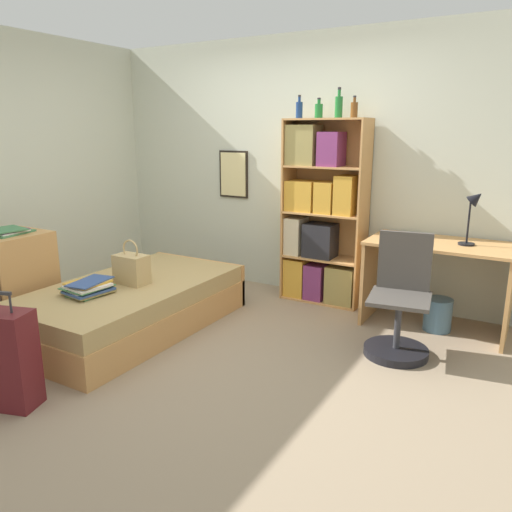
{
  "coord_description": "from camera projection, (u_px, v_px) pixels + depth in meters",
  "views": [
    {
      "loc": [
        2.23,
        -2.98,
        1.68
      ],
      "look_at": [
        0.38,
        0.2,
        0.75
      ],
      "focal_mm": 35.0,
      "sensor_mm": 36.0,
      "label": 1
    }
  ],
  "objects": [
    {
      "name": "magazine_pile_on_dresser",
      "position": [
        7.0,
        231.0,
        4.16
      ],
      "size": [
        0.32,
        0.38,
        0.05
      ],
      "color": "#427A4C",
      "rests_on": "dresser"
    },
    {
      "name": "waste_bin",
      "position": [
        438.0,
        315.0,
        4.28
      ],
      "size": [
        0.23,
        0.23,
        0.28
      ],
      "color": "slate",
      "rests_on": "ground_plane"
    },
    {
      "name": "ground_plane",
      "position": [
        202.0,
        346.0,
        4.0
      ],
      "size": [
        14.0,
        14.0,
        0.0
      ],
      "primitive_type": "plane",
      "color": "gray"
    },
    {
      "name": "wall_back",
      "position": [
        298.0,
        168.0,
        5.13
      ],
      "size": [
        10.0,
        0.09,
        2.6
      ],
      "color": "beige",
      "rests_on": "ground_plane"
    },
    {
      "name": "suitcase",
      "position": [
        1.0,
        359.0,
        3.07
      ],
      "size": [
        0.46,
        0.32,
        0.75
      ],
      "color": "#5B191E",
      "rests_on": "ground_plane"
    },
    {
      "name": "desk_lamp",
      "position": [
        474.0,
        207.0,
        4.02
      ],
      "size": [
        0.18,
        0.13,
        0.47
      ],
      "color": "black",
      "rests_on": "desk"
    },
    {
      "name": "handbag",
      "position": [
        132.0,
        269.0,
        4.23
      ],
      "size": [
        0.28,
        0.18,
        0.38
      ],
      "color": "tan",
      "rests_on": "bed"
    },
    {
      "name": "book_stack_on_bed",
      "position": [
        88.0,
        288.0,
        3.97
      ],
      "size": [
        0.35,
        0.4,
        0.11
      ],
      "color": "#427A4C",
      "rests_on": "bed"
    },
    {
      "name": "bottle_green",
      "position": [
        299.0,
        109.0,
        4.74
      ],
      "size": [
        0.06,
        0.06,
        0.21
      ],
      "color": "navy",
      "rests_on": "bookcase"
    },
    {
      "name": "bottle_brown",
      "position": [
        319.0,
        110.0,
        4.67
      ],
      "size": [
        0.07,
        0.07,
        0.18
      ],
      "color": "#1E6B2D",
      "rests_on": "bookcase"
    },
    {
      "name": "desk",
      "position": [
        438.0,
        269.0,
        4.26
      ],
      "size": [
        1.18,
        0.65,
        0.76
      ],
      "color": "tan",
      "rests_on": "ground_plane"
    },
    {
      "name": "desk_chair",
      "position": [
        399.0,
        316.0,
        3.81
      ],
      "size": [
        0.5,
        0.51,
        0.93
      ],
      "color": "black",
      "rests_on": "ground_plane"
    },
    {
      "name": "bookcase",
      "position": [
        319.0,
        220.0,
        4.89
      ],
      "size": [
        0.8,
        0.33,
        1.79
      ],
      "color": "tan",
      "rests_on": "ground_plane"
    },
    {
      "name": "dresser",
      "position": [
        14.0,
        281.0,
        4.28
      ],
      "size": [
        0.5,
        0.58,
        0.84
      ],
      "color": "tan",
      "rests_on": "ground_plane"
    },
    {
      "name": "wall_left",
      "position": [
        9.0,
        171.0,
        4.77
      ],
      "size": [
        0.06,
        10.0,
        2.6
      ],
      "color": "beige",
      "rests_on": "ground_plane"
    },
    {
      "name": "bed",
      "position": [
        133.0,
        305.0,
        4.33
      ],
      "size": [
        1.08,
        1.98,
        0.41
      ],
      "color": "tan",
      "rests_on": "ground_plane"
    },
    {
      "name": "bottle_clear",
      "position": [
        339.0,
        106.0,
        4.58
      ],
      "size": [
        0.07,
        0.07,
        0.27
      ],
      "color": "#1E6B2D",
      "rests_on": "bookcase"
    },
    {
      "name": "bottle_blue",
      "position": [
        354.0,
        109.0,
        4.49
      ],
      "size": [
        0.06,
        0.06,
        0.19
      ],
      "color": "brown",
      "rests_on": "bookcase"
    }
  ]
}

